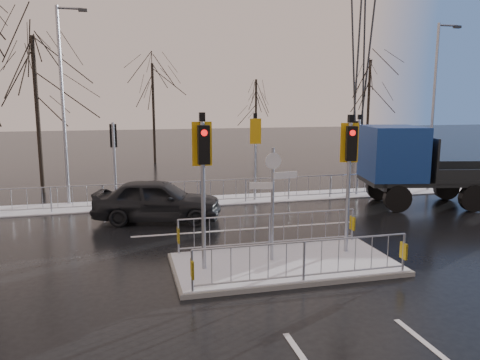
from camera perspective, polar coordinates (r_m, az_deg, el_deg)
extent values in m
plane|color=black|center=(12.92, 5.44, -10.45)|extent=(120.00, 120.00, 0.00)
cube|color=white|center=(20.91, -2.38, -2.46)|extent=(30.00, 2.00, 0.04)
cube|color=silver|center=(16.38, 1.02, -5.99)|extent=(8.00, 0.15, 0.01)
cube|color=slate|center=(12.90, 5.45, -10.20)|extent=(6.00, 3.00, 0.12)
cube|color=white|center=(12.88, 5.45, -9.88)|extent=(5.85, 2.85, 0.03)
cube|color=gold|center=(10.82, -5.85, -10.77)|extent=(0.05, 0.28, 0.42)
cube|color=gold|center=(12.69, 19.32, -8.15)|extent=(0.05, 0.28, 0.42)
cube|color=gold|center=(13.42, -7.53, -6.70)|extent=(0.05, 0.28, 0.42)
cube|color=gold|center=(14.97, 13.55, -5.15)|extent=(0.05, 0.28, 0.42)
cylinder|color=#999DA6|center=(11.83, -4.51, -2.15)|extent=(0.11, 0.11, 3.80)
cube|color=black|center=(11.45, -4.45, 4.30)|extent=(0.28, 0.22, 0.95)
cylinder|color=red|center=(11.32, -4.38, 5.76)|extent=(0.16, 0.04, 0.16)
cube|color=#E9A80D|center=(11.69, -4.66, 4.41)|extent=(0.50, 0.03, 1.10)
cube|color=black|center=(11.58, -4.65, 7.68)|extent=(0.14, 0.14, 0.22)
cylinder|color=#999DA6|center=(13.52, 13.04, -1.07)|extent=(0.11, 0.11, 3.70)
cube|color=black|center=(13.17, 13.42, 4.34)|extent=(0.33, 0.28, 0.95)
cylinder|color=red|center=(13.04, 13.57, 5.61)|extent=(0.16, 0.08, 0.16)
cube|color=#E9A80D|center=(13.41, 13.19, 4.45)|extent=(0.49, 0.16, 1.10)
cube|color=black|center=(13.30, 13.37, 7.29)|extent=(0.14, 0.14, 0.22)
cylinder|color=#999DA6|center=(12.53, 3.97, -3.09)|extent=(0.09, 0.09, 3.10)
cube|color=silver|center=(12.49, 5.54, 0.58)|extent=(0.70, 0.14, 0.18)
cube|color=silver|center=(12.33, 2.58, -0.69)|extent=(0.62, 0.15, 0.18)
cylinder|color=silver|center=(12.29, 4.08, 2.34)|extent=(0.44, 0.03, 0.44)
cylinder|color=#999DA6|center=(19.90, -15.04, 1.76)|extent=(0.11, 0.11, 3.50)
cube|color=black|center=(19.96, -15.18, 5.24)|extent=(0.28, 0.22, 0.95)
cylinder|color=red|center=(20.05, -15.22, 6.12)|extent=(0.16, 0.04, 0.16)
cylinder|color=#999DA6|center=(20.66, 1.83, 2.52)|extent=(0.11, 0.11, 3.60)
cube|color=black|center=(20.71, 1.72, 6.01)|extent=(0.28, 0.22, 0.95)
cylinder|color=red|center=(20.80, 1.64, 6.85)|extent=(0.16, 0.04, 0.16)
cube|color=#E9A80D|center=(20.47, 1.91, 5.96)|extent=(0.50, 0.03, 1.10)
cube|color=black|center=(20.50, 1.86, 7.85)|extent=(0.14, 0.14, 0.22)
cylinder|color=#999DA6|center=(22.54, 14.18, 2.70)|extent=(0.11, 0.11, 3.50)
cube|color=black|center=(22.56, 13.99, 5.78)|extent=(0.33, 0.28, 0.95)
cylinder|color=red|center=(22.62, 13.84, 6.56)|extent=(0.16, 0.08, 0.16)
cube|color=black|center=(22.39, 14.38, 7.46)|extent=(0.14, 0.14, 0.22)
imported|color=black|center=(17.51, -10.00, -2.44)|extent=(4.97, 2.95, 1.59)
cylinder|color=black|center=(19.72, 18.63, -2.15)|extent=(1.14, 0.55, 1.10)
cylinder|color=black|center=(21.86, 16.55, -0.91)|extent=(1.14, 0.55, 1.10)
cylinder|color=black|center=(20.99, 26.54, -1.98)|extent=(1.14, 0.55, 1.10)
cylinder|color=black|center=(23.01, 23.85, -0.83)|extent=(1.14, 0.55, 1.10)
cube|color=black|center=(21.71, 24.20, -0.03)|extent=(7.62, 4.01, 0.18)
cube|color=navy|center=(20.57, 18.07, 3.19)|extent=(2.71, 3.04, 2.20)
cube|color=black|center=(20.91, 20.90, 4.34)|extent=(0.51, 2.16, 1.21)
cube|color=#2D3033|center=(20.52, 16.16, -0.17)|extent=(0.66, 2.50, 0.38)
cube|color=black|center=(22.24, 27.03, 0.38)|extent=(5.28, 3.60, 0.13)
cube|color=black|center=(21.09, 21.57, 2.72)|extent=(0.64, 2.60, 1.65)
cylinder|color=black|center=(24.25, -23.44, 7.17)|extent=(0.20, 0.20, 7.36)
cylinder|color=black|center=(33.50, -10.48, 7.93)|extent=(0.19, 0.19, 6.90)
cylinder|color=black|center=(36.85, 1.95, 7.52)|extent=(0.16, 0.16, 5.98)
cylinder|color=black|center=(37.13, 15.36, 8.27)|extent=(0.20, 0.20, 7.36)
cylinder|color=#999DA6|center=(24.69, 22.48, 8.01)|extent=(0.14, 0.14, 8.00)
cylinder|color=#999DA6|center=(25.22, 24.04, 16.83)|extent=(1.00, 0.10, 0.10)
cube|color=#2D3033|center=(25.51, 24.96, 16.56)|extent=(0.35, 0.18, 0.12)
cylinder|color=#999DA6|center=(21.06, -20.77, 8.20)|extent=(0.14, 0.14, 8.20)
cylinder|color=#999DA6|center=(21.32, -20.05, 19.07)|extent=(1.00, 0.10, 0.10)
cube|color=#2D3033|center=(21.27, -18.63, 19.03)|extent=(0.35, 0.18, 0.12)
cylinder|color=#2D3033|center=(48.07, 14.91, 16.12)|extent=(1.18, 1.18, 19.97)
cylinder|color=#2D3033|center=(47.51, 13.59, 16.25)|extent=(1.18, 1.18, 19.97)
cylinder|color=#2D3033|center=(47.02, 15.64, 16.24)|extent=(1.18, 1.18, 19.97)
cylinder|color=#2D3033|center=(46.45, 14.30, 16.38)|extent=(1.18, 1.18, 19.97)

